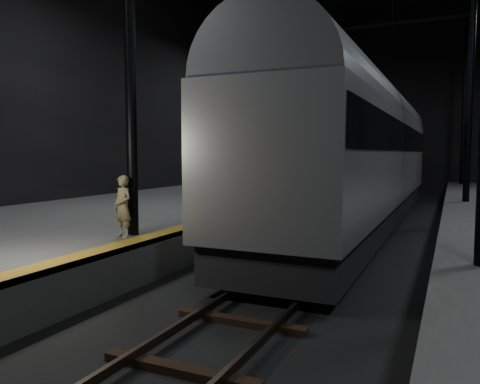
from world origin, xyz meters
The scene contains 6 objects.
ground centered at (0.00, 0.00, 0.00)m, with size 44.00×44.00×0.00m, color black.
platform_left centered at (-7.50, 0.00, 0.50)m, with size 9.00×43.80×1.00m, color #4C4C4A.
tactile_strip centered at (-3.25, 0.00, 1.00)m, with size 0.50×43.80×0.01m, color olive.
track centered at (0.00, 0.00, 0.07)m, with size 2.40×43.00×0.24m.
train centered at (0.00, 5.66, 3.27)m, with size 3.28×21.94×5.86m.
woman centered at (-3.80, -4.38, 1.73)m, with size 0.54×0.35×1.47m, color #918558.
Camera 1 is at (3.28, -13.22, 3.00)m, focal length 35.00 mm.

